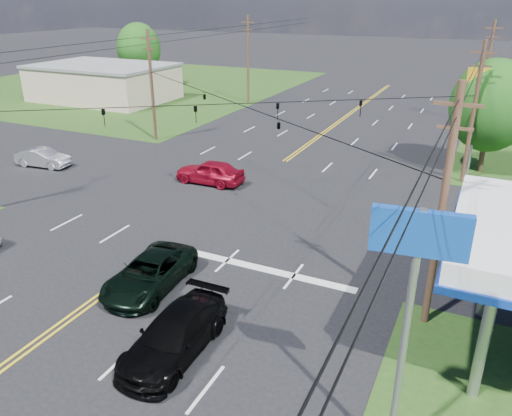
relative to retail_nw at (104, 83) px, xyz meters
The scene contains 19 objects.
ground 37.26m from the retail_nw, 36.25° to the right, with size 280.00×280.00×0.00m, color black.
grass_nw 11.36m from the retail_nw, 116.57° to the left, with size 46.00×48.00×0.03m, color #1D4315.
stop_bar 46.14m from the retail_nw, 40.60° to the right, with size 10.00×0.50×0.02m, color silver.
retail_nw is the anchor object (origin of this frame).
pole_se 53.09m from the retail_nw, 35.79° to the right, with size 1.60×0.28×9.50m.
pole_nw 21.60m from the retail_nw, 37.41° to the right, with size 1.60×0.28×9.50m.
pole_ne 45.02m from the retail_nw, 16.82° to the right, with size 1.60×0.28×9.50m.
pole_left_far 18.30m from the retail_nw, 19.44° to the left, with size 1.60×0.28×10.00m.
pole_right_far 43.53m from the retail_nw, ahead, with size 1.60×0.28×10.00m.
span_wire_signals 37.42m from the retail_nw, 36.25° to the right, with size 26.00×18.00×1.13m.
power_lines 38.98m from the retail_nw, 38.66° to the right, with size 26.04×100.00×0.64m.
tree_right_a 45.21m from the retail_nw, 12.80° to the right, with size 5.70×5.70×8.18m.
tree_far_l 10.69m from the retail_nw, 101.31° to the left, with size 6.08×6.08×8.72m.
pickup_dkgreen 46.11m from the retail_nw, 46.81° to the right, with size 2.43×5.28×1.47m, color black.
suv_black 50.87m from the retail_nw, 46.44° to the right, with size 2.15×5.30×1.54m, color black.
sedan_silver 26.87m from the retail_nw, 58.97° to the right, with size 1.48×4.24×1.40m, color #A5A5A9.
sedan_red 34.20m from the retail_nw, 37.38° to the right, with size 1.94×4.81×1.64m, color maroon.
polesign_se 57.54m from the retail_nw, 41.49° to the right, with size 2.25×0.52×7.64m.
polesign_ne 44.89m from the retail_nw, 14.90° to the right, with size 2.12×0.52×7.66m.
Camera 1 is at (13.99, -14.91, 12.04)m, focal length 35.00 mm.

